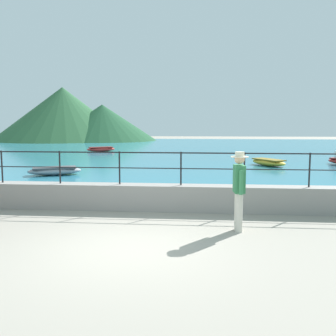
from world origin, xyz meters
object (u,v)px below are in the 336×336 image
at_px(person_walking, 239,187).
at_px(boat_1, 269,162).
at_px(boat_0, 55,171).
at_px(boat_5, 101,149).

height_order(person_walking, boat_1, person_walking).
bearing_deg(boat_0, person_walking, -47.12).
xyz_separation_m(person_walking, boat_0, (-7.34, 7.91, -0.72)).
xyz_separation_m(boat_0, boat_5, (-1.67, 13.82, 0.00)).
bearing_deg(boat_0, boat_5, 96.90).
bearing_deg(boat_5, boat_1, -37.99).
bearing_deg(boat_1, boat_0, -155.52).
relative_size(person_walking, boat_5, 0.72).
height_order(person_walking, boat_5, person_walking).
xyz_separation_m(boat_0, boat_1, (10.12, 4.61, 0.00)).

